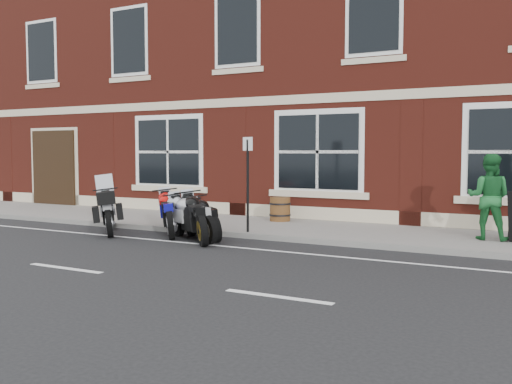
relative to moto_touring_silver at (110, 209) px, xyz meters
The scene contains 12 objects.
ground 2.47m from the moto_touring_silver, 14.63° to the right, with size 80.00×80.00×0.00m, color black.
sidewalk 3.38m from the moto_touring_silver, 45.80° to the left, with size 30.00×3.00×0.12m, color slate.
kerb 2.52m from the moto_touring_silver, 19.26° to the left, with size 30.00×0.16×0.12m, color slate.
pub_building 11.52m from the moto_touring_silver, 76.77° to the left, with size 24.00×12.00×12.00m, color #5F1E14.
moto_touring_silver is the anchor object (origin of this frame).
moto_sport_red 1.56m from the moto_touring_silver, 15.63° to the left, with size 1.47×1.75×0.97m.
moto_sport_black 2.58m from the moto_touring_silver, ahead, with size 1.62×1.65×0.98m.
moto_sport_silver 2.41m from the moto_touring_silver, ahead, with size 1.92×1.04×0.93m.
moto_naked_black 2.57m from the moto_touring_silver, ahead, with size 1.56×1.31×0.86m.
pedestrian_right 8.66m from the moto_touring_silver, 15.79° to the left, with size 0.88×0.69×1.81m, color #1A5D29.
barrel_planter 4.42m from the moto_touring_silver, 46.67° to the left, with size 0.57×0.57×0.63m.
parking_sign 3.54m from the moto_touring_silver, 15.88° to the left, with size 0.30×0.12×2.18m.
Camera 1 is at (7.35, -9.84, 1.96)m, focal length 40.00 mm.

